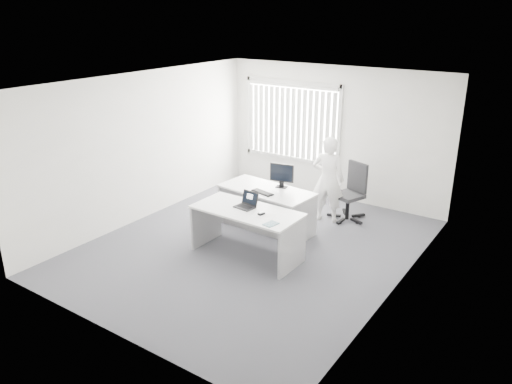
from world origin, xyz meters
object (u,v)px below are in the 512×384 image
Objects in this scene: monitor at (282,176)px; office_chair at (350,202)px; desk_far at (266,200)px; person at (328,179)px; laptop at (244,201)px; desk_near at (247,223)px.

office_chair is at bearing 38.98° from monitor.
monitor is at bearing 58.98° from desk_far.
office_chair is 1.56m from monitor.
person is at bearing 41.92° from monitor.
person is 5.25× the size of laptop.
laptop is at bearing -99.51° from monitor.
desk_near is 2.12m from person.
office_chair is 0.67m from person.
person is 0.97m from monitor.
laptop is at bearing -71.79° from desk_far.
office_chair is (1.06, 1.33, -0.22)m from desk_far.
office_chair is 2.55m from laptop.
monitor is (-0.56, -0.77, 0.18)m from person.
laptop is 1.24m from monitor.
monitor is at bearing -108.89° from office_chair.
desk_far is 0.53m from monitor.
desk_near is 1.08× the size of person.
office_chair is at bearing 56.79° from desk_far.
laptop is at bearing 148.20° from desk_near.
office_chair is at bearing 76.83° from laptop.
person reaches higher than monitor.
desk_far is 4.03× the size of monitor.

